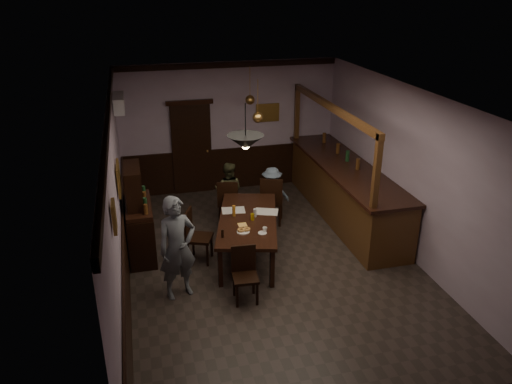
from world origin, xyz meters
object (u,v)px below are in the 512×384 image
object	(u,v)px
chair_near	(245,271)
chair_side	(195,234)
person_seated_right	(272,193)
pendant_brass_mid	(258,117)
person_seated_left	(228,191)
pendant_iron	(246,142)
bar_counter	(344,189)
sideboard	(139,220)
pendant_brass_far	(250,100)
person_standing	(177,248)
soda_can	(252,217)
dining_table	(248,221)
chair_far_right	(272,199)
coffee_cup	(265,229)
chair_far_left	(228,200)

from	to	relation	value
chair_near	chair_side	xyz separation A→B (m)	(-0.59, 1.34, 0.05)
person_seated_right	pendant_brass_mid	distance (m)	1.82
person_seated_left	pendant_iron	world-z (taller)	pendant_iron
chair_near	bar_counter	size ratio (longest dim) A/B	0.20
sideboard	bar_counter	bearing A→B (deg)	7.51
bar_counter	pendant_brass_far	size ratio (longest dim) A/B	5.38
person_standing	soda_can	size ratio (longest dim) A/B	14.11
pendant_iron	person_seated_right	bearing A→B (deg)	64.18
dining_table	chair_near	world-z (taller)	chair_near
pendant_brass_far	chair_far_right	bearing A→B (deg)	-84.83
chair_far_right	soda_can	bearing A→B (deg)	80.54
person_seated_right	pendant_brass_mid	bearing A→B (deg)	52.07
person_seated_right	sideboard	size ratio (longest dim) A/B	0.66
dining_table	coffee_cup	xyz separation A→B (m)	(0.16, -0.58, 0.11)
person_standing	bar_counter	size ratio (longest dim) A/B	0.39
person_seated_right	coffee_cup	distance (m)	2.09
person_seated_right	bar_counter	distance (m)	1.52
bar_counter	pendant_iron	bearing A→B (deg)	-143.72
chair_far_right	person_seated_right	size ratio (longest dim) A/B	0.92
soda_can	pendant_brass_far	size ratio (longest dim) A/B	0.15
chair_far_left	chair_near	xyz separation A→B (m)	(-0.26, -2.62, -0.04)
pendant_brass_far	chair_far_left	bearing A→B (deg)	-123.88
bar_counter	pendant_brass_mid	bearing A→B (deg)	-177.15
dining_table	chair_far_right	xyz separation A→B (m)	(0.75, 1.11, -0.12)
chair_side	person_seated_right	bearing A→B (deg)	-31.42
chair_side	bar_counter	distance (m)	3.43
dining_table	person_seated_right	bearing A→B (deg)	58.83
coffee_cup	pendant_iron	bearing A→B (deg)	-137.51
pendant_brass_far	chair_side	bearing A→B (deg)	-123.57
pendant_brass_mid	pendant_brass_far	xyz separation A→B (m)	(0.20, 1.45, 0.00)
person_seated_left	person_seated_right	bearing A→B (deg)	-171.56
person_standing	pendant_brass_mid	size ratio (longest dim) A/B	2.09
dining_table	bar_counter	distance (m)	2.57
person_standing	bar_counter	distance (m)	4.19
chair_far_right	chair_far_left	bearing A→B (deg)	5.23
chair_far_left	pendant_brass_far	world-z (taller)	pendant_brass_far
coffee_cup	sideboard	size ratio (longest dim) A/B	0.05
person_seated_right	pendant_brass_mid	world-z (taller)	pendant_brass_mid
chair_far_left	soda_can	xyz separation A→B (m)	(0.16, -1.43, 0.28)
chair_far_right	sideboard	world-z (taller)	sideboard
chair_near	pendant_brass_far	size ratio (longest dim) A/B	1.10
person_standing	pendant_brass_mid	distance (m)	2.99
chair_far_right	bar_counter	world-z (taller)	bar_counter
pendant_brass_mid	chair_far_right	bearing A→B (deg)	19.94
pendant_iron	pendant_brass_mid	size ratio (longest dim) A/B	0.87
chair_side	person_seated_left	bearing A→B (deg)	-8.42
coffee_cup	pendant_brass_far	bearing A→B (deg)	95.99
soda_can	pendant_brass_far	bearing A→B (deg)	77.26
person_seated_left	pendant_brass_mid	size ratio (longest dim) A/B	1.52
chair_far_left	person_seated_right	world-z (taller)	person_seated_right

